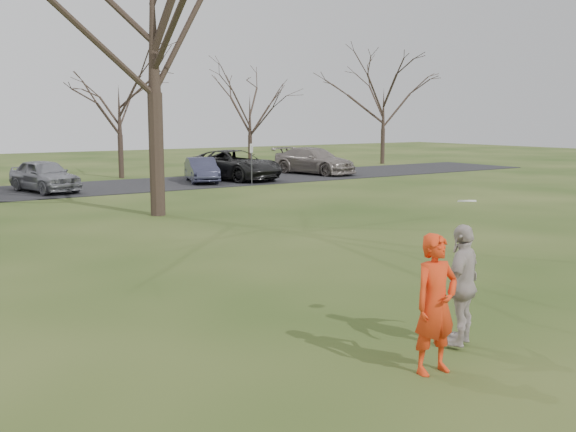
# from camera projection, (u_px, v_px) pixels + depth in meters

# --- Properties ---
(ground) EXTENTS (120.00, 120.00, 0.00)m
(ground) POSITION_uv_depth(u_px,v_px,m) (442.00, 352.00, 9.59)
(ground) COLOR #1E380F
(ground) RESTS_ON ground
(parking_strip) EXTENTS (62.00, 6.50, 0.04)m
(parking_strip) POSITION_uv_depth(u_px,v_px,m) (29.00, 192.00, 30.06)
(parking_strip) COLOR black
(parking_strip) RESTS_ON ground
(player_defender) EXTENTS (0.72, 0.50, 1.87)m
(player_defender) POSITION_uv_depth(u_px,v_px,m) (436.00, 304.00, 8.69)
(player_defender) COLOR red
(player_defender) RESTS_ON ground
(car_4) EXTENTS (2.61, 4.57, 1.46)m
(car_4) POSITION_uv_depth(u_px,v_px,m) (45.00, 175.00, 29.84)
(car_4) COLOR gray
(car_4) RESTS_ON parking_strip
(car_5) EXTENTS (2.47, 4.09, 1.27)m
(car_5) POSITION_uv_depth(u_px,v_px,m) (202.00, 170.00, 34.23)
(car_5) COLOR #303148
(car_5) RESTS_ON parking_strip
(car_6) EXTENTS (3.86, 6.19, 1.60)m
(car_6) POSITION_uv_depth(u_px,v_px,m) (235.00, 165.00, 35.62)
(car_6) COLOR black
(car_6) RESTS_ON parking_strip
(car_7) EXTENTS (3.37, 5.73, 1.56)m
(car_7) POSITION_uv_depth(u_px,v_px,m) (314.00, 161.00, 39.28)
(car_7) COLOR gray
(car_7) RESTS_ON parking_strip
(catching_play) EXTENTS (1.13, 0.81, 2.13)m
(catching_play) POSITION_uv_depth(u_px,v_px,m) (462.00, 284.00, 9.66)
(catching_play) COLOR #B9ACA6
(catching_play) RESTS_ON ground
(sign_white) EXTENTS (0.35, 0.35, 2.08)m
(sign_white) POSITION_uv_depth(u_px,v_px,m) (252.00, 156.00, 32.94)
(sign_white) COLOR #47474C
(sign_white) RESTS_ON ground
(big_tree) EXTENTS (9.00, 9.00, 14.00)m
(big_tree) POSITION_uv_depth(u_px,v_px,m) (152.00, 7.00, 21.95)
(big_tree) COLOR #352821
(big_tree) RESTS_ON ground
(small_tree_row) EXTENTS (55.00, 5.90, 8.50)m
(small_tree_row) POSITION_uv_depth(u_px,v_px,m) (87.00, 108.00, 36.06)
(small_tree_row) COLOR #352821
(small_tree_row) RESTS_ON ground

